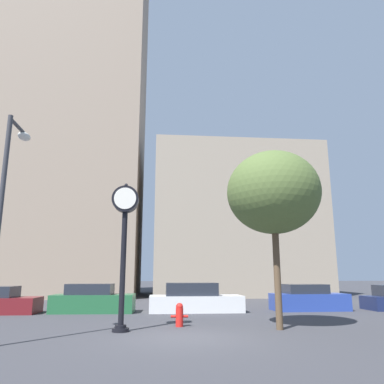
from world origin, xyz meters
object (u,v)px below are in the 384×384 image
car_blue (308,299)px  fire_hydrant_near (179,315)px  bare_tree (273,193)px  car_green (93,300)px  car_white (195,300)px  street_clock (125,226)px  street_lamp_left (8,190)px

car_blue → fire_hydrant_near: 9.16m
bare_tree → car_blue: bearing=60.8°
car_green → car_white: size_ratio=0.87×
street_clock → car_blue: size_ratio=1.29×
car_green → fire_hydrant_near: car_green is taller
car_blue → car_white: bearing=-178.9°
street_lamp_left → bare_tree: street_lamp_left is taller
fire_hydrant_near → street_lamp_left: size_ratio=0.13×
street_clock → bare_tree: bare_tree is taller
street_clock → car_blue: bearing=36.3°
street_clock → bare_tree: bearing=-0.0°
bare_tree → car_white: bearing=109.5°
car_blue → street_lamp_left: 15.70m
car_green → street_lamp_left: (-1.20, -8.74, 3.68)m
fire_hydrant_near → car_green: bearing=126.0°
car_white → car_blue: car_white is taller
fire_hydrant_near → car_white: bearing=78.7°
car_green → car_blue: 11.21m
street_lamp_left → fire_hydrant_near: bearing=31.3°
street_lamp_left → car_white: bearing=53.7°
street_lamp_left → car_blue: bearing=35.6°
car_green → bare_tree: (7.43, -6.62, 4.22)m
street_clock → street_lamp_left: bearing=-146.8°
street_clock → fire_hydrant_near: bearing=27.9°
car_white → street_lamp_left: 11.31m
car_white → bare_tree: 8.09m
car_green → car_blue: bearing=2.9°
bare_tree → street_lamp_left: bearing=-166.2°
car_green → car_white: 5.13m
car_green → car_blue: car_green is taller
street_clock → fire_hydrant_near: 3.85m
fire_hydrant_near → street_lamp_left: street_lamp_left is taller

